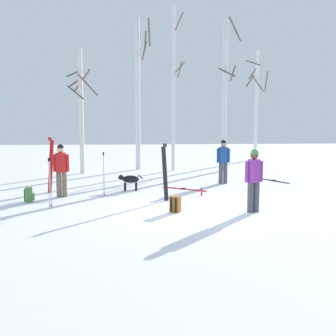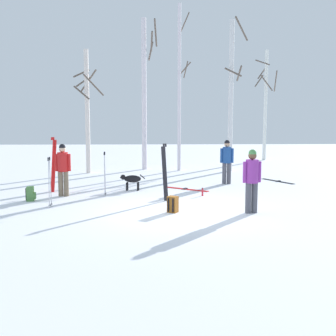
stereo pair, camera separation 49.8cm
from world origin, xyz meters
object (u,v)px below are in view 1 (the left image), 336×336
Objects in this scene: birch_tree_4 at (256,103)px; ski_pair_lying_1 at (273,181)px; ski_poles_1 at (104,173)px; backpack_1 at (175,204)px; person_0 at (61,167)px; ski_pair_planted_0 at (51,165)px; ski_poles_0 at (50,181)px; ski_pair_lying_0 at (184,189)px; birch_tree_0 at (81,109)px; person_1 at (223,159)px; person_2 at (254,176)px; birch_tree_1 at (138,92)px; backpack_0 at (29,195)px; birch_tree_2 at (173,87)px; birch_tree_3 at (225,95)px; ski_pair_planted_1 at (165,173)px; water_bottle_0 at (202,192)px; dog at (129,180)px.

ski_pair_lying_1 is at bearing -101.40° from birch_tree_4.
backpack_1 is (2.13, -2.37, -0.56)m from ski_poles_1.
person_0 is at bearing 145.26° from backpack_1.
ski_pair_planted_0 is 4.33× the size of backpack_1.
backpack_1 is (3.49, -0.74, -0.55)m from ski_poles_0.
ski_pair_lying_0 is 0.27× the size of birch_tree_0.
ski_pair_lying_1 is at bearing 13.90° from person_1.
person_2 is at bearing -68.42° from ski_pair_lying_0.
ski_poles_0 is 0.19× the size of birch_tree_1.
ski_poles_1 is (-4.42, -2.45, -0.20)m from person_1.
birch_tree_2 is (5.01, 7.33, 3.83)m from backpack_0.
birch_tree_3 is at bearing 50.31° from ski_poles_0.
ski_pair_planted_1 is at bearing -14.47° from person_0.
birch_tree_2 is at bearing 111.07° from person_1.
person_2 reaches higher than water_bottle_0.
ski_pair_lying_1 is 7.30m from ski_poles_1.
ski_pair_lying_0 is 0.20× the size of birch_tree_2.
backpack_1 is 0.07× the size of birch_tree_4.
ski_pair_planted_0 is at bearing -93.97° from birch_tree_0.
person_0 is 6.26m from person_1.
birch_tree_1 is (2.62, 1.37, 0.87)m from birch_tree_0.
ski_pair_lying_0 is at bearing -47.37° from birch_tree_0.
ski_pair_lying_1 is at bearing 22.66° from backpack_0.
person_2 is at bearing -55.52° from birch_tree_0.
person_1 is 3.90× the size of backpack_1.
person_0 reaches higher than backpack_0.
birch_tree_2 is (1.70, -0.59, 0.19)m from birch_tree_1.
birch_tree_4 reaches higher than ski_pair_lying_0.
water_bottle_0 is 7.59m from birch_tree_3.
ski_pair_lying_1 is 6.99m from backpack_1.
ski_poles_0 is at bearing 168.02° from backpack_1.
backpack_1 is 1.64× the size of water_bottle_0.
person_2 is at bearing -67.35° from water_bottle_0.
ski_poles_0 is (-5.78, -4.07, -0.21)m from person_1.
dog is at bearing -125.34° from birch_tree_4.
person_2 is 2.81m from water_bottle_0.
ski_pair_planted_1 is 14.39m from birch_tree_4.
birch_tree_3 reaches higher than person_0.
backpack_1 is 9.41m from birch_tree_0.
ski_pair_lying_1 is (2.19, 0.54, -0.97)m from person_1.
dog is at bearing 30.71° from backpack_0.
birch_tree_3 is (-1.35, 3.37, 3.67)m from ski_pair_lying_1.
person_0 is at bearing 165.53° from ski_pair_planted_1.
birch_tree_2 is (0.87, 7.44, 3.16)m from ski_pair_planted_1.
dog is 0.13× the size of birch_tree_3.
person_1 is 1.18× the size of ski_poles_1.
dog is 2.26m from ski_pair_planted_1.
backpack_1 is (1.33, -3.46, -0.17)m from dog.
ski_pair_planted_0 reaches higher than backpack_0.
ski_poles_0 is at bearing -144.83° from person_1.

